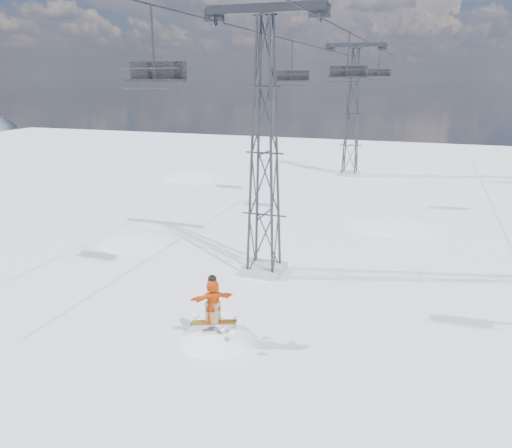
# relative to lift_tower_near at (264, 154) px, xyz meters

# --- Properties ---
(ground) EXTENTS (120.00, 120.00, 0.00)m
(ground) POSITION_rel_lift_tower_near_xyz_m (-0.80, -8.00, -5.47)
(ground) COLOR white
(ground) RESTS_ON ground
(snow_terrain) EXTENTS (39.00, 37.00, 22.00)m
(snow_terrain) POSITION_rel_lift_tower_near_xyz_m (-5.57, 13.24, -15.06)
(snow_terrain) COLOR white
(snow_terrain) RESTS_ON ground
(lift_tower_near) EXTENTS (5.20, 1.80, 11.43)m
(lift_tower_near) POSITION_rel_lift_tower_near_xyz_m (0.00, 0.00, 0.00)
(lift_tower_near) COLOR #999999
(lift_tower_near) RESTS_ON ground
(lift_tower_far) EXTENTS (5.20, 1.80, 11.43)m
(lift_tower_far) POSITION_rel_lift_tower_near_xyz_m (0.00, 25.00, 0.00)
(lift_tower_far) COLOR #999999
(lift_tower_far) RESTS_ON ground
(haul_cables) EXTENTS (4.46, 51.00, 0.06)m
(haul_cables) POSITION_rel_lift_tower_near_xyz_m (0.00, 11.50, 5.38)
(haul_cables) COLOR black
(haul_cables) RESTS_ON ground
(snowboarder_jump) EXTENTS (4.40, 4.40, 6.43)m
(snowboarder_jump) POSITION_rel_lift_tower_near_xyz_m (0.42, -6.36, -7.12)
(snowboarder_jump) COLOR white
(snowboarder_jump) RESTS_ON ground
(lift_chair_near) EXTENTS (2.12, 0.61, 2.63)m
(lift_chair_near) POSITION_rel_lift_tower_near_xyz_m (-2.20, -5.00, 3.28)
(lift_chair_near) COLOR black
(lift_chair_near) RESTS_ON ground
(lift_chair_mid) EXTENTS (2.02, 0.58, 2.50)m
(lift_chair_mid) POSITION_rel_lift_tower_near_xyz_m (2.20, 7.52, 3.38)
(lift_chair_mid) COLOR black
(lift_chair_mid) RESTS_ON ground
(lift_chair_far) EXTENTS (2.23, 0.64, 2.77)m
(lift_chair_far) POSITION_rel_lift_tower_near_xyz_m (-2.20, 12.45, 3.17)
(lift_chair_far) COLOR black
(lift_chair_far) RESTS_ON ground
(lift_chair_extra) EXTENTS (1.95, 0.56, 2.42)m
(lift_chair_extra) POSITION_rel_lift_tower_near_xyz_m (2.20, 23.33, 3.45)
(lift_chair_extra) COLOR black
(lift_chair_extra) RESTS_ON ground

